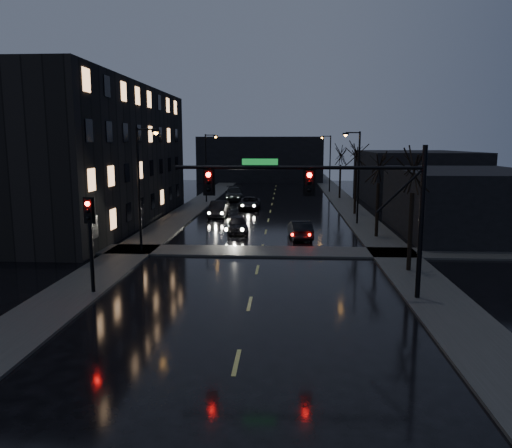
# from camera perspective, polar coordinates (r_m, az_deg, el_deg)

# --- Properties ---
(ground) EXTENTS (160.00, 160.00, 0.00)m
(ground) POSITION_cam_1_polar(r_m,az_deg,el_deg) (15.16, -3.02, -18.69)
(ground) COLOR black
(ground) RESTS_ON ground
(sidewalk_left) EXTENTS (3.00, 140.00, 0.12)m
(sidewalk_left) POSITION_cam_1_polar(r_m,az_deg,el_deg) (49.83, -8.28, 1.12)
(sidewalk_left) COLOR #2D2D2B
(sidewalk_left) RESTS_ON ground
(sidewalk_right) EXTENTS (3.00, 140.00, 0.12)m
(sidewalk_right) POSITION_cam_1_polar(r_m,az_deg,el_deg) (49.30, 11.46, 0.95)
(sidewalk_right) COLOR #2D2D2B
(sidewalk_right) RESTS_ON ground
(sidewalk_cross) EXTENTS (40.00, 3.00, 0.12)m
(sidewalk_cross) POSITION_cam_1_polar(r_m,az_deg,el_deg) (32.61, 0.59, -3.15)
(sidewalk_cross) COLOR #2D2D2B
(sidewalk_cross) RESTS_ON ground
(apartment_block) EXTENTS (12.00, 30.00, 12.00)m
(apartment_block) POSITION_cam_1_polar(r_m,az_deg,el_deg) (46.92, -19.40, 7.47)
(apartment_block) COLOR black
(apartment_block) RESTS_ON ground
(commercial_right_near) EXTENTS (10.00, 14.00, 5.00)m
(commercial_right_near) POSITION_cam_1_polar(r_m,az_deg,el_deg) (41.95, 22.81, 2.31)
(commercial_right_near) COLOR black
(commercial_right_near) RESTS_ON ground
(commercial_right_far) EXTENTS (12.00, 18.00, 6.00)m
(commercial_right_far) POSITION_cam_1_polar(r_m,az_deg,el_deg) (63.35, 17.58, 5.21)
(commercial_right_far) COLOR black
(commercial_right_far) RESTS_ON ground
(far_block) EXTENTS (22.00, 10.00, 8.00)m
(far_block) POSITION_cam_1_polar(r_m,az_deg,el_deg) (91.46, 0.54, 7.42)
(far_block) COLOR black
(far_block) RESTS_ON ground
(signal_mast) EXTENTS (11.11, 0.41, 7.00)m
(signal_mast) POSITION_cam_1_polar(r_m,az_deg,el_deg) (22.52, 9.26, 3.49)
(signal_mast) COLOR black
(signal_mast) RESTS_ON ground
(signal_pole_left) EXTENTS (0.35, 0.41, 4.53)m
(signal_pole_left) POSITION_cam_1_polar(r_m,az_deg,el_deg) (24.40, -18.43, -0.82)
(signal_pole_left) COLOR black
(signal_pole_left) RESTS_ON ground
(tree_near) EXTENTS (3.52, 3.52, 8.08)m
(tree_near) POSITION_cam_1_polar(r_m,az_deg,el_deg) (28.16, 17.62, 7.09)
(tree_near) COLOR black
(tree_near) RESTS_ON ground
(tree_mid_a) EXTENTS (3.30, 3.30, 7.58)m
(tree_mid_a) POSITION_cam_1_polar(r_m,az_deg,el_deg) (37.94, 13.91, 7.14)
(tree_mid_a) COLOR black
(tree_mid_a) RESTS_ON ground
(tree_mid_b) EXTENTS (3.74, 3.74, 8.59)m
(tree_mid_b) POSITION_cam_1_polar(r_m,az_deg,el_deg) (49.77, 11.44, 8.60)
(tree_mid_b) COLOR black
(tree_mid_b) RESTS_ON ground
(tree_far) EXTENTS (3.43, 3.43, 7.88)m
(tree_far) POSITION_cam_1_polar(r_m,az_deg,el_deg) (63.67, 9.67, 8.29)
(tree_far) COLOR black
(tree_far) RESTS_ON ground
(streetlight_l_near) EXTENTS (1.53, 0.28, 8.00)m
(streetlight_l_near) POSITION_cam_1_polar(r_m,az_deg,el_deg) (32.68, -12.89, 5.01)
(streetlight_l_near) COLOR black
(streetlight_l_near) RESTS_ON ground
(streetlight_l_far) EXTENTS (1.53, 0.28, 8.00)m
(streetlight_l_far) POSITION_cam_1_polar(r_m,az_deg,el_deg) (59.05, -5.55, 7.05)
(streetlight_l_far) COLOR black
(streetlight_l_far) RESTS_ON ground
(streetlight_r_mid) EXTENTS (1.53, 0.28, 8.00)m
(streetlight_r_mid) POSITION_cam_1_polar(r_m,az_deg,el_deg) (43.78, 11.38, 6.11)
(streetlight_r_mid) COLOR black
(streetlight_r_mid) RESTS_ON ground
(streetlight_r_far) EXTENTS (1.53, 0.28, 8.00)m
(streetlight_r_far) POSITION_cam_1_polar(r_m,az_deg,el_deg) (71.59, 8.30, 7.40)
(streetlight_r_far) COLOR black
(streetlight_r_far) RESTS_ON ground
(oncoming_car_a) EXTENTS (2.15, 4.23, 1.38)m
(oncoming_car_a) POSITION_cam_1_polar(r_m,az_deg,el_deg) (39.45, -2.18, -0.02)
(oncoming_car_a) COLOR black
(oncoming_car_a) RESTS_ON ground
(oncoming_car_b) EXTENTS (1.65, 4.52, 1.48)m
(oncoming_car_b) POSITION_cam_1_polar(r_m,az_deg,el_deg) (48.11, -4.30, 1.72)
(oncoming_car_b) COLOR black
(oncoming_car_b) RESTS_ON ground
(oncoming_car_c) EXTENTS (2.22, 4.75, 1.32)m
(oncoming_car_c) POSITION_cam_1_polar(r_m,az_deg,el_deg) (53.44, -0.73, 2.42)
(oncoming_car_c) COLOR black
(oncoming_car_c) RESTS_ON ground
(oncoming_car_d) EXTENTS (2.79, 5.69, 1.59)m
(oncoming_car_d) POSITION_cam_1_polar(r_m,az_deg,el_deg) (61.90, -2.52, 3.50)
(oncoming_car_d) COLOR black
(oncoming_car_d) RESTS_ON ground
(lead_car) EXTENTS (1.91, 4.30, 1.37)m
(lead_car) POSITION_cam_1_polar(r_m,az_deg,el_deg) (37.21, 5.06, -0.63)
(lead_car) COLOR black
(lead_car) RESTS_ON ground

